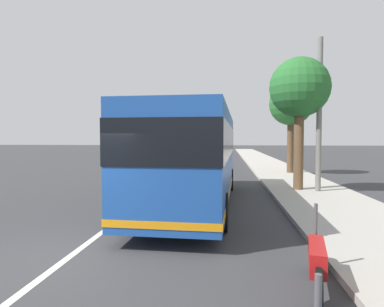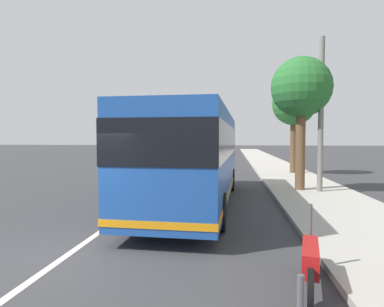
{
  "view_description": "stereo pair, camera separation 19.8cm",
  "coord_description": "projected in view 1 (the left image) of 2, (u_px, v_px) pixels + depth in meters",
  "views": [
    {
      "loc": [
        -6.12,
        -3.15,
        2.39
      ],
      "look_at": [
        5.55,
        -1.91,
        1.85
      ],
      "focal_mm": 30.59,
      "sensor_mm": 36.0,
      "label": 1
    },
    {
      "loc": [
        -6.1,
        -3.35,
        2.39
      ],
      "look_at": [
        5.55,
        -1.91,
        1.85
      ],
      "focal_mm": 30.59,
      "sensor_mm": 36.0,
      "label": 2
    }
  ],
  "objects": [
    {
      "name": "ground_plane",
      "position": [
        68.0,
        258.0,
        6.52
      ],
      "size": [
        220.0,
        220.0,
        0.0
      ],
      "primitive_type": "plane",
      "color": "#38383A"
    },
    {
      "name": "sidewalk_curb",
      "position": [
        303.0,
        187.0,
        15.73
      ],
      "size": [
        110.0,
        3.6,
        0.14
      ],
      "primitive_type": "cube",
      "color": "#B2ADA3",
      "rests_on": "ground"
    },
    {
      "name": "car_far_distant",
      "position": [
        171.0,
        158.0,
        29.11
      ],
      "size": [
        4.16,
        1.87,
        1.42
      ],
      "rotation": [
        0.0,
        0.0,
        3.13
      ],
      "color": "navy",
      "rests_on": "ground"
    },
    {
      "name": "utility_pole",
      "position": [
        319.0,
        116.0,
        13.91
      ],
      "size": [
        0.22,
        0.22,
        6.66
      ],
      "primitive_type": "cylinder",
      "color": "slate",
      "rests_on": "ground"
    },
    {
      "name": "coach_bus",
      "position": [
        195.0,
        153.0,
        11.83
      ],
      "size": [
        10.57,
        2.97,
        3.27
      ],
      "rotation": [
        0.0,
        0.0,
        -0.04
      ],
      "color": "#1E4C9E",
      "rests_on": "ground"
    },
    {
      "name": "roadside_tree_far_block",
      "position": [
        291.0,
        105.0,
        21.51
      ],
      "size": [
        2.83,
        2.83,
        6.09
      ],
      "color": "brown",
      "rests_on": "ground"
    },
    {
      "name": "motorcycle_mid_row",
      "position": [
        317.0,
        261.0,
        5.1
      ],
      "size": [
        2.05,
        0.53,
        1.27
      ],
      "rotation": [
        0.0,
        0.0,
        -0.22
      ],
      "color": "black",
      "rests_on": "ground"
    },
    {
      "name": "roadside_tree_mid_block",
      "position": [
        300.0,
        90.0,
        14.32
      ],
      "size": [
        2.62,
        2.62,
        5.95
      ],
      "color": "brown",
      "rests_on": "ground"
    },
    {
      "name": "lane_divider_line",
      "position": [
        164.0,
        186.0,
        16.45
      ],
      "size": [
        110.0,
        0.16,
        0.01
      ],
      "primitive_type": "cube",
      "color": "silver",
      "rests_on": "ground"
    },
    {
      "name": "car_ahead_same_lane",
      "position": [
        216.0,
        150.0,
        46.8
      ],
      "size": [
        4.76,
        2.14,
        1.5
      ],
      "rotation": [
        0.0,
        0.0,
        0.08
      ],
      "color": "gold",
      "rests_on": "ground"
    }
  ]
}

